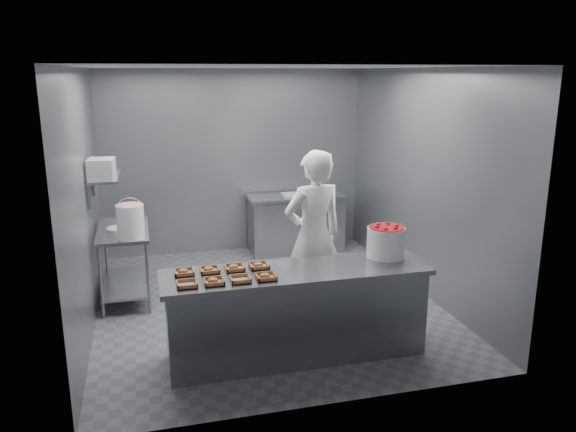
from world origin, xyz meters
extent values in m
plane|color=#4C4C51|center=(0.00, 0.00, 0.00)|extent=(4.50, 4.50, 0.00)
plane|color=white|center=(0.00, 0.00, 2.80)|extent=(4.50, 4.50, 0.00)
cube|color=slate|center=(0.00, 2.25, 1.40)|extent=(4.00, 0.04, 2.80)
cube|color=slate|center=(-2.00, 0.00, 1.40)|extent=(0.04, 4.50, 2.80)
cube|color=slate|center=(2.00, 0.00, 1.40)|extent=(0.04, 4.50, 2.80)
cube|color=slate|center=(0.00, -1.35, 0.88)|extent=(2.60, 0.70, 0.05)
cube|color=slate|center=(0.00, -1.35, 0.42)|extent=(2.50, 0.64, 0.85)
cube|color=slate|center=(-1.65, 0.60, 0.88)|extent=(0.60, 1.20, 0.04)
cube|color=slate|center=(-1.65, 0.60, 0.20)|extent=(0.56, 1.15, 0.03)
cylinder|color=slate|center=(-1.91, 0.04, 0.44)|extent=(0.04, 0.04, 0.88)
cylinder|color=slate|center=(-1.39, 0.04, 0.44)|extent=(0.04, 0.04, 0.88)
cylinder|color=slate|center=(-1.91, 1.16, 0.44)|extent=(0.04, 0.04, 0.88)
cylinder|color=slate|center=(-1.39, 1.16, 0.44)|extent=(0.04, 0.04, 0.88)
cube|color=slate|center=(0.90, 1.90, 0.88)|extent=(1.50, 0.60, 0.05)
cube|color=slate|center=(0.90, 1.90, 0.42)|extent=(1.44, 0.55, 0.85)
cube|color=slate|center=(-1.82, 0.60, 1.55)|extent=(0.35, 0.90, 0.03)
cube|color=tan|center=(-1.05, -1.51, 0.92)|extent=(0.18, 0.18, 0.04)
cube|color=white|center=(-1.01, -1.49, 0.91)|extent=(0.10, 0.06, 0.00)
cube|color=tan|center=(-0.81, -1.51, 0.92)|extent=(0.18, 0.18, 0.04)
cube|color=white|center=(-0.77, -1.49, 0.91)|extent=(0.10, 0.06, 0.00)
ellipsoid|color=#A25C28|center=(-0.82, -1.51, 0.93)|extent=(0.10, 0.10, 0.05)
cube|color=tan|center=(-0.57, -1.51, 0.92)|extent=(0.18, 0.18, 0.04)
cube|color=white|center=(-0.53, -1.49, 0.91)|extent=(0.10, 0.06, 0.00)
cube|color=tan|center=(-0.33, -1.51, 0.92)|extent=(0.18, 0.18, 0.04)
cube|color=white|center=(-0.29, -1.49, 0.91)|extent=(0.10, 0.06, 0.00)
ellipsoid|color=#A25C28|center=(-0.34, -1.51, 0.93)|extent=(0.10, 0.10, 0.05)
cube|color=tan|center=(-1.05, -1.19, 0.92)|extent=(0.18, 0.18, 0.04)
cube|color=white|center=(-1.01, -1.18, 0.91)|extent=(0.10, 0.06, 0.00)
ellipsoid|color=#A25C28|center=(-1.06, -1.19, 0.93)|extent=(0.10, 0.10, 0.05)
cube|color=tan|center=(-0.81, -1.19, 0.92)|extent=(0.18, 0.18, 0.04)
cube|color=white|center=(-0.77, -1.18, 0.91)|extent=(0.10, 0.06, 0.00)
ellipsoid|color=#A25C28|center=(-0.82, -1.19, 0.93)|extent=(0.10, 0.10, 0.05)
cube|color=tan|center=(-0.57, -1.19, 0.92)|extent=(0.18, 0.18, 0.04)
cube|color=white|center=(-0.53, -1.18, 0.91)|extent=(0.10, 0.06, 0.00)
ellipsoid|color=#A25C28|center=(-0.58, -1.19, 0.93)|extent=(0.10, 0.10, 0.05)
cube|color=tan|center=(-0.33, -1.19, 0.92)|extent=(0.18, 0.18, 0.04)
cube|color=white|center=(-0.29, -1.18, 0.91)|extent=(0.10, 0.06, 0.00)
ellipsoid|color=#A25C28|center=(-0.34, -1.19, 0.93)|extent=(0.10, 0.10, 0.05)
imported|color=white|center=(0.43, -0.51, 0.97)|extent=(0.78, 0.59, 1.94)
cylinder|color=white|center=(0.99, -1.20, 1.06)|extent=(0.39, 0.39, 0.31)
cylinder|color=red|center=(0.99, -1.20, 1.20)|extent=(0.37, 0.37, 0.04)
cylinder|color=white|center=(-1.54, 0.16, 1.10)|extent=(0.31, 0.31, 0.39)
cylinder|color=pink|center=(-1.54, 0.16, 1.29)|extent=(0.29, 0.29, 0.02)
torus|color=slate|center=(-1.54, 0.16, 1.21)|extent=(0.33, 0.01, 0.33)
cylinder|color=white|center=(-1.69, 0.58, 0.91)|extent=(0.39, 0.39, 0.02)
cube|color=#CCB28C|center=(-1.59, 1.04, 0.91)|extent=(0.17, 0.15, 0.02)
cube|color=gray|center=(-1.82, 0.33, 1.68)|extent=(0.31, 0.34, 0.24)
cube|color=silver|center=(0.84, 1.90, 0.92)|extent=(0.31, 0.24, 0.04)
camera|label=1|loc=(-1.37, -6.26, 2.75)|focal=35.00mm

